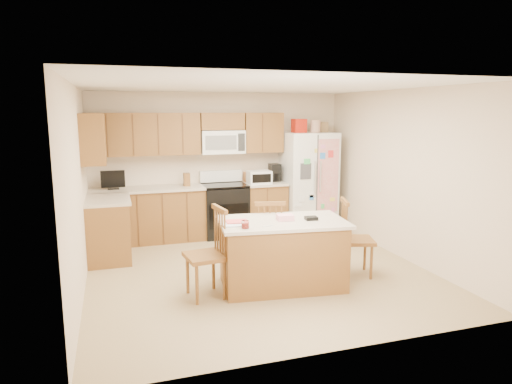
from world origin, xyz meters
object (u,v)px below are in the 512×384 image
object	(u,v)px
windsor_chair_right	(355,240)
stove	(224,209)
windsor_chair_left	(207,255)
windsor_chair_back	(269,237)
island	(282,253)
refrigerator	(308,181)

from	to	relation	value
windsor_chair_right	stove	bearing A→B (deg)	116.05
windsor_chair_left	windsor_chair_back	xyz separation A→B (m)	(0.98, 0.62, -0.03)
stove	island	bearing A→B (deg)	-87.18
refrigerator	windsor_chair_right	bearing A→B (deg)	-98.87
stove	windsor_chair_right	distance (m)	2.73
windsor_chair_back	stove	bearing A→B (deg)	94.32
refrigerator	windsor_chair_left	xyz separation A→B (m)	(-2.40, -2.51, -0.41)
island	windsor_chair_left	size ratio (longest dim) A/B	1.53
windsor_chair_back	windsor_chair_right	distance (m)	1.16
refrigerator	windsor_chair_back	distance (m)	2.41
refrigerator	island	world-z (taller)	refrigerator
refrigerator	windsor_chair_back	bearing A→B (deg)	-126.87
island	windsor_chair_back	world-z (taller)	windsor_chair_back
island	windsor_chair_left	bearing A→B (deg)	-177.88
island	windsor_chair_right	size ratio (longest dim) A/B	1.60
refrigerator	island	distance (m)	2.91
stove	windsor_chair_back	size ratio (longest dim) A/B	1.13
island	windsor_chair_back	size ratio (longest dim) A/B	1.64
windsor_chair_left	windsor_chair_right	bearing A→B (deg)	3.53
stove	windsor_chair_back	distance (m)	1.97
refrigerator	windsor_chair_back	size ratio (longest dim) A/B	2.04
stove	island	world-z (taller)	stove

